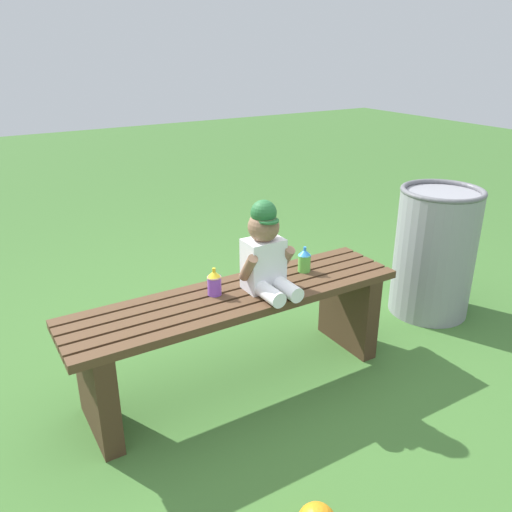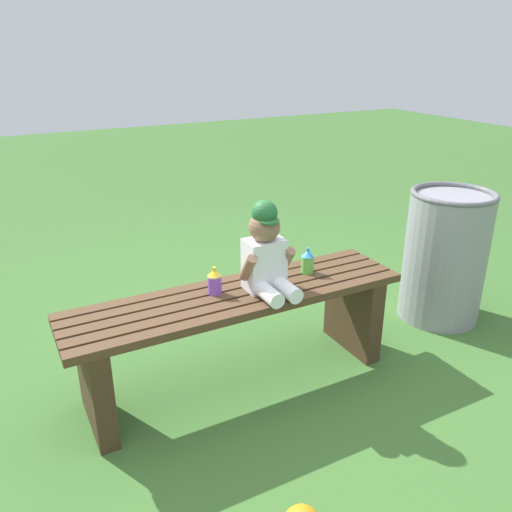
% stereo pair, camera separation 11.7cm
% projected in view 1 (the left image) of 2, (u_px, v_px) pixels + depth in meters
% --- Properties ---
extents(ground_plane, '(16.00, 16.00, 0.00)m').
position_uv_depth(ground_plane, '(239.00, 381.00, 2.44)').
color(ground_plane, '#3D6B2D').
extents(park_bench, '(1.53, 0.37, 0.46)m').
position_uv_depth(park_bench, '(238.00, 324.00, 2.32)').
color(park_bench, '#513823').
rests_on(park_bench, ground_plane).
extents(child_figure, '(0.23, 0.27, 0.40)m').
position_uv_depth(child_figure, '(266.00, 252.00, 2.23)').
color(child_figure, white).
rests_on(child_figure, park_bench).
extents(sippy_cup_left, '(0.06, 0.06, 0.12)m').
position_uv_depth(sippy_cup_left, '(214.00, 282.00, 2.23)').
color(sippy_cup_left, '#8C4CCC').
rests_on(sippy_cup_left, park_bench).
extents(sippy_cup_right, '(0.06, 0.06, 0.12)m').
position_uv_depth(sippy_cup_right, '(304.00, 260.00, 2.46)').
color(sippy_cup_right, '#66CC4C').
rests_on(sippy_cup_right, park_bench).
extents(trash_bin, '(0.45, 0.45, 0.74)m').
position_uv_depth(trash_bin, '(434.00, 252.00, 2.94)').
color(trash_bin, gray).
rests_on(trash_bin, ground_plane).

